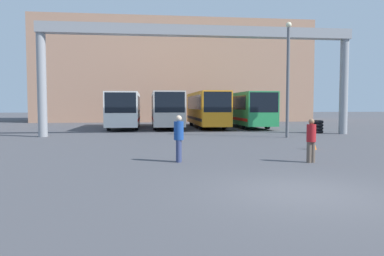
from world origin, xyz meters
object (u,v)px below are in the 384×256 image
object	(u,v)px
pedestrian_far_center	(311,139)
bus_slot_2	(206,107)
bus_slot_1	(166,108)
lamp_post	(288,75)
tire_stack	(316,127)
traffic_cone	(313,142)
bus_slot_0	(124,108)
pedestrian_near_right	(179,137)
bus_slot_3	(245,108)

from	to	relation	value
pedestrian_far_center	bus_slot_2	bearing A→B (deg)	83.27
bus_slot_1	lamp_post	distance (m)	13.66
bus_slot_1	tire_stack	world-z (taller)	bus_slot_1
pedestrian_far_center	tire_stack	xyz separation A→B (m)	(6.68, 13.73, -0.37)
bus_slot_1	traffic_cone	bearing A→B (deg)	-71.28
bus_slot_0	pedestrian_far_center	world-z (taller)	bus_slot_0
lamp_post	pedestrian_near_right	bearing A→B (deg)	-129.39
bus_slot_2	traffic_cone	xyz separation A→B (m)	(2.24, -17.89, -1.52)
bus_slot_0	bus_slot_2	size ratio (longest dim) A/B	0.91
bus_slot_1	lamp_post	xyz separation A→B (m)	(7.24, -11.38, 2.19)
traffic_cone	bus_slot_2	bearing A→B (deg)	97.14
bus_slot_2	pedestrian_far_center	size ratio (longest dim) A/B	7.04
bus_slot_0	pedestrian_near_right	world-z (taller)	bus_slot_0
bus_slot_0	tire_stack	bearing A→B (deg)	-27.27
pedestrian_far_center	lamp_post	size ratio (longest dim) A/B	0.22
bus_slot_0	bus_slot_3	world-z (taller)	bus_slot_3
bus_slot_1	bus_slot_3	size ratio (longest dim) A/B	0.96
bus_slot_1	traffic_cone	distance (m)	18.83
bus_slot_1	bus_slot_2	size ratio (longest dim) A/B	0.98
bus_slot_2	traffic_cone	distance (m)	18.09
bus_slot_2	pedestrian_far_center	distance (m)	21.79
bus_slot_1	pedestrian_near_right	distance (m)	20.98
bus_slot_2	bus_slot_3	distance (m)	3.79
pedestrian_near_right	pedestrian_far_center	size ratio (longest dim) A/B	1.07
bus_slot_1	traffic_cone	world-z (taller)	bus_slot_1
pedestrian_near_right	tire_stack	xyz separation A→B (m)	(11.47, 13.02, -0.44)
bus_slot_0	pedestrian_far_center	distance (m)	22.74
pedestrian_near_right	tire_stack	distance (m)	17.36
bus_slot_2	pedestrian_near_right	xyz separation A→B (m)	(-4.40, -21.05, -0.96)
traffic_cone	tire_stack	distance (m)	10.98
bus_slot_0	lamp_post	world-z (taller)	lamp_post
bus_slot_3	bus_slot_0	bearing A→B (deg)	-176.82
bus_slot_1	traffic_cone	xyz separation A→B (m)	(6.02, -17.78, -1.50)
pedestrian_far_center	lamp_post	world-z (taller)	lamp_post
bus_slot_0	bus_slot_1	distance (m)	3.80
tire_stack	lamp_post	xyz separation A→B (m)	(-3.62, -3.45, 3.57)
pedestrian_far_center	traffic_cone	distance (m)	4.32
bus_slot_3	pedestrian_far_center	distance (m)	22.19
pedestrian_near_right	lamp_post	world-z (taller)	lamp_post
tire_stack	pedestrian_far_center	bearing A→B (deg)	-115.95
pedestrian_near_right	pedestrian_far_center	world-z (taller)	pedestrian_near_right
bus_slot_3	lamp_post	size ratio (longest dim) A/B	1.57
bus_slot_2	lamp_post	distance (m)	12.19
traffic_cone	bus_slot_3	bearing A→B (deg)	85.11
bus_slot_1	bus_slot_2	xyz separation A→B (m)	(3.78, 0.11, 0.02)
bus_slot_0	pedestrian_near_right	distance (m)	20.83
lamp_post	bus_slot_3	bearing A→B (deg)	88.39
bus_slot_3	lamp_post	xyz separation A→B (m)	(-0.33, -11.63, 2.19)
bus_slot_3	traffic_cone	xyz separation A→B (m)	(-1.54, -18.03, -1.50)
pedestrian_far_center	pedestrian_near_right	bearing A→B (deg)	163.77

